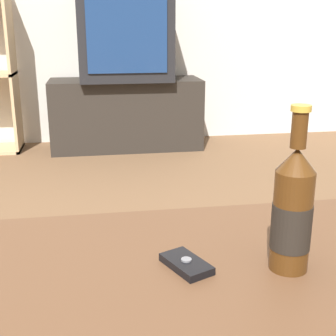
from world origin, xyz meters
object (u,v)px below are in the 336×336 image
beer_bottle (292,212)px  cell_phone (186,264)px  television (124,33)px  tv_stand (126,114)px

beer_bottle → cell_phone: (-0.18, 0.03, -0.10)m
television → cell_phone: bearing=-91.9°
tv_stand → cell_phone: (-0.09, -2.65, 0.23)m
tv_stand → cell_phone: tv_stand is taller
tv_stand → television: television is taller
television → tv_stand: bearing=90.0°
cell_phone → television: bearing=63.9°
television → beer_bottle: size_ratio=2.22×
beer_bottle → television: bearing=91.9°
beer_bottle → cell_phone: beer_bottle is taller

